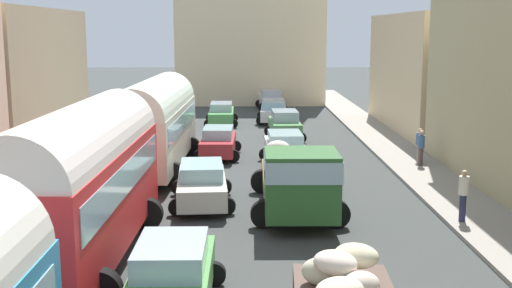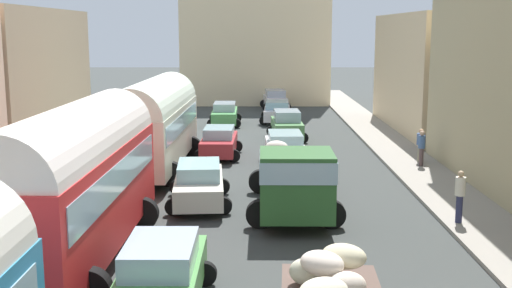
% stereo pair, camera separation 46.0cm
% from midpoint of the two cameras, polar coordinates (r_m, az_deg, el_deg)
% --- Properties ---
extents(ground_plane, '(154.00, 154.00, 0.00)m').
position_cam_midpoint_polar(ground_plane, '(30.11, 0.46, -1.65)').
color(ground_plane, '#383C3A').
extents(sidewalk_left, '(2.50, 70.00, 0.14)m').
position_cam_midpoint_polar(sidewalk_left, '(30.92, -13.10, -1.48)').
color(sidewalk_left, '#A9AD9A').
rests_on(sidewalk_left, ground).
extents(sidewalk_right, '(2.50, 70.00, 0.14)m').
position_cam_midpoint_polar(sidewalk_right, '(31.00, 13.99, -1.49)').
color(sidewalk_right, gray).
rests_on(sidewalk_right, ground).
extents(building_left_2, '(4.30, 10.93, 7.03)m').
position_cam_midpoint_polar(building_left_2, '(29.74, -20.56, 4.41)').
color(building_left_2, tan).
rests_on(building_left_2, ground).
extents(building_right_3, '(5.91, 13.68, 7.09)m').
position_cam_midpoint_polar(building_right_3, '(40.92, 16.74, 6.06)').
color(building_right_3, beige).
rests_on(building_right_3, ground).
extents(distant_church, '(12.18, 6.42, 19.68)m').
position_cam_midpoint_polar(distant_church, '(54.54, 0.33, 10.70)').
color(distant_church, beige).
rests_on(distant_church, ground).
extents(parked_bus_1, '(3.38, 9.63, 4.25)m').
position_cam_midpoint_polar(parked_bus_1, '(17.36, -14.90, -2.80)').
color(parked_bus_1, red).
rests_on(parked_bus_1, ground).
extents(parked_bus_2, '(3.53, 9.80, 4.05)m').
position_cam_midpoint_polar(parked_bus_2, '(28.44, -8.37, 2.09)').
color(parked_bus_2, beige).
rests_on(parked_bus_2, ground).
extents(cargo_truck_1, '(3.17, 7.37, 2.47)m').
position_cam_midpoint_polar(cargo_truck_1, '(21.25, 4.12, -3.12)').
color(cargo_truck_1, '#2B5A29').
rests_on(cargo_truck_1, ground).
extents(car_0, '(2.33, 4.42, 1.57)m').
position_cam_midpoint_polar(car_0, '(29.12, 3.20, -0.48)').
color(car_0, white).
rests_on(car_0, ground).
extents(car_1, '(2.27, 4.09, 1.66)m').
position_cam_midpoint_polar(car_1, '(36.30, 3.26, 1.68)').
color(car_1, '#538B4F').
rests_on(car_1, ground).
extents(car_2, '(2.42, 4.32, 1.44)m').
position_cam_midpoint_polar(car_2, '(43.04, 2.34, 2.90)').
color(car_2, silver).
rests_on(car_2, ground).
extents(car_3, '(2.39, 4.16, 1.54)m').
position_cam_midpoint_polar(car_3, '(50.24, 2.12, 3.98)').
color(car_3, silver).
rests_on(car_3, ground).
extents(car_4, '(2.30, 4.34, 1.57)m').
position_cam_midpoint_polar(car_4, '(14.59, -7.37, -11.51)').
color(car_4, '#519549').
rests_on(car_4, ground).
extents(car_5, '(2.44, 4.48, 1.50)m').
position_cam_midpoint_polar(car_5, '(22.90, -4.36, -3.50)').
color(car_5, beige).
rests_on(car_5, ground).
extents(car_6, '(2.24, 4.12, 1.47)m').
position_cam_midpoint_polar(car_6, '(31.33, -2.73, 0.19)').
color(car_6, '#AB282E').
rests_on(car_6, ground).
extents(car_7, '(2.18, 4.37, 1.48)m').
position_cam_midpoint_polar(car_7, '(41.81, -2.34, 2.70)').
color(car_7, '#4D9B52').
rests_on(car_7, ground).
extents(pedestrian_0, '(0.43, 0.43, 1.69)m').
position_cam_midpoint_polar(pedestrian_0, '(30.38, 14.98, -0.06)').
color(pedestrian_0, gray).
rests_on(pedestrian_0, ground).
extents(pedestrian_1, '(0.44, 0.44, 1.81)m').
position_cam_midpoint_polar(pedestrian_1, '(21.25, 18.39, -4.30)').
color(pedestrian_1, '#2A2D4E').
rests_on(pedestrian_1, ground).
extents(pedestrian_3, '(0.44, 0.44, 1.73)m').
position_cam_midpoint_polar(pedestrian_3, '(29.51, 15.07, -0.26)').
color(pedestrian_3, '#4D3D3D').
rests_on(pedestrian_3, ground).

